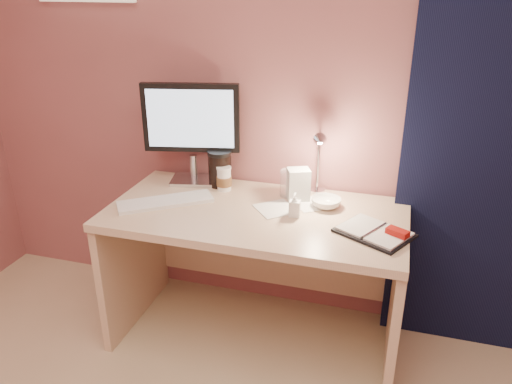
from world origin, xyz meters
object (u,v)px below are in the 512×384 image
(keyboard, at_px, (165,202))
(monitor, at_px, (191,124))
(desk_lamp, at_px, (313,157))
(product_box, at_px, (298,184))
(dark_jar, at_px, (220,170))
(desk, at_px, (260,245))
(bowl, at_px, (326,203))
(lotion_bottle, at_px, (295,205))
(planner, at_px, (376,232))
(coffee_cup, at_px, (224,179))
(clear_cup, at_px, (288,183))

(keyboard, bearing_deg, monitor, 49.51)
(keyboard, height_order, desk_lamp, desk_lamp)
(monitor, distance_m, product_box, 0.63)
(dark_jar, bearing_deg, desk, -33.51)
(bowl, xyz_separation_m, lotion_bottle, (-0.12, -0.13, 0.03))
(keyboard, relative_size, bowl, 3.20)
(monitor, xyz_separation_m, bowl, (0.73, -0.12, -0.29))
(planner, relative_size, desk_lamp, 1.05)
(coffee_cup, bearing_deg, desk, -28.85)
(coffee_cup, height_order, desk_lamp, desk_lamp)
(keyboard, xyz_separation_m, coffee_cup, (0.22, 0.24, 0.05))
(product_box, bearing_deg, coffee_cup, 154.45)
(coffee_cup, relative_size, bowl, 0.88)
(desk, xyz_separation_m, planner, (0.56, -0.15, 0.24))
(desk, xyz_separation_m, product_box, (0.16, 0.11, 0.31))
(desk, height_order, monitor, monitor)
(bowl, distance_m, dark_jar, 0.59)
(coffee_cup, height_order, lotion_bottle, coffee_cup)
(product_box, bearing_deg, planner, -57.76)
(bowl, bearing_deg, lotion_bottle, -132.70)
(product_box, bearing_deg, clear_cup, 130.93)
(desk, height_order, dark_jar, dark_jar)
(lotion_bottle, relative_size, product_box, 0.70)
(coffee_cup, bearing_deg, keyboard, -131.85)
(desk_lamp, bearing_deg, clear_cup, 173.16)
(planner, relative_size, product_box, 2.30)
(planner, bearing_deg, product_box, 174.67)
(monitor, bearing_deg, lotion_bottle, -35.58)
(dark_jar, bearing_deg, product_box, -8.39)
(planner, relative_size, clear_cup, 2.69)
(monitor, height_order, product_box, monitor)
(clear_cup, distance_m, product_box, 0.07)
(clear_cup, bearing_deg, lotion_bottle, -68.80)
(desk, distance_m, desk_lamp, 0.52)
(monitor, relative_size, lotion_bottle, 4.75)
(clear_cup, xyz_separation_m, dark_jar, (-0.37, 0.04, 0.02))
(keyboard, relative_size, coffee_cup, 3.62)
(monitor, relative_size, dark_jar, 3.11)
(monitor, height_order, keyboard, monitor)
(planner, xyz_separation_m, clear_cup, (-0.46, 0.29, 0.06))
(desk, bearing_deg, coffee_cup, 151.15)
(bowl, relative_size, lotion_bottle, 1.28)
(planner, bearing_deg, monitor, -170.52)
(keyboard, height_order, bowl, bowl)
(planner, height_order, desk_lamp, desk_lamp)
(lotion_bottle, bearing_deg, desk, 158.97)
(bowl, bearing_deg, monitor, 170.48)
(clear_cup, relative_size, bowl, 0.95)
(monitor, height_order, desk_lamp, monitor)
(lotion_bottle, bearing_deg, product_box, 97.24)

